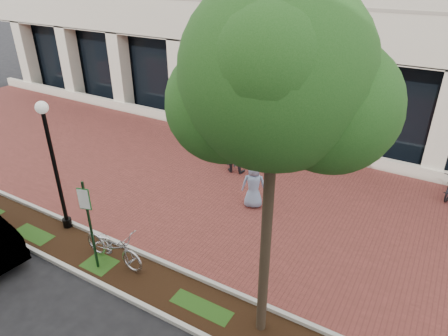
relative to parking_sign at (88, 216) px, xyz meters
The scene contains 12 objects.
ground 5.94m from the parking_sign, 75.87° to the left, with size 120.00×120.00×0.00m, color black.
brick_plaza 5.94m from the parking_sign, 75.87° to the left, with size 40.00×9.00×0.01m, color brown.
planting_strip 2.22m from the parking_sign, 10.95° to the left, with size 40.00×1.50×0.01m, color black.
curb_plaza_side 2.39m from the parking_sign, 36.25° to the left, with size 40.00×0.12×0.12m, color beige.
curb_street_side 2.21m from the parking_sign, 19.11° to the right, with size 40.00×0.12×0.12m, color beige.
parking_sign is the anchor object (origin of this frame).
lamppost 2.50m from the parking_sign, 158.26° to the left, with size 0.36×0.36×4.17m.
street_tree 6.29m from the parking_sign, ahead, with size 3.92×3.27×7.55m.
locked_bicycle 1.26m from the parking_sign, 57.78° to the left, with size 0.73×2.09×1.10m, color #B6B6BA.
pedestrian_left 7.30m from the parking_sign, 88.59° to the left, with size 0.62×0.41×1.70m, color slate.
pedestrian_mid 6.96m from the parking_sign, 85.85° to the left, with size 0.92×0.71×1.88m, color #28282D.
pedestrian_right 5.55m from the parking_sign, 64.99° to the left, with size 0.81×0.53×1.66m, color #86A0C8.
Camera 1 is at (5.94, -11.10, 7.59)m, focal length 32.00 mm.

